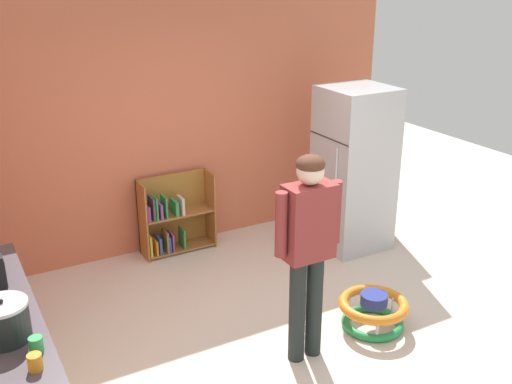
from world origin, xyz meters
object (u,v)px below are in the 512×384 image
object	(u,v)px
standing_person	(308,241)
bookshelf	(172,219)
green_cup	(36,345)
orange_cup	(35,362)
refrigerator	(354,169)
crock_pot	(4,321)
baby_walker	(373,311)

from	to	relation	value
standing_person	bookshelf	bearing A→B (deg)	95.12
green_cup	orange_cup	distance (m)	0.17
orange_cup	green_cup	bearing A→B (deg)	77.64
refrigerator	orange_cup	bearing A→B (deg)	-152.37
refrigerator	bookshelf	distance (m)	2.04
crock_pot	green_cup	distance (m)	0.27
bookshelf	green_cup	bearing A→B (deg)	-125.27
baby_walker	crock_pot	world-z (taller)	crock_pot
bookshelf	baby_walker	bearing A→B (deg)	-67.03
orange_cup	standing_person	bearing A→B (deg)	11.62
standing_person	orange_cup	world-z (taller)	standing_person
green_cup	orange_cup	world-z (taller)	same
refrigerator	crock_pot	bearing A→B (deg)	-157.81
crock_pot	orange_cup	distance (m)	0.40
standing_person	crock_pot	xyz separation A→B (m)	(-2.15, -0.04, -0.00)
bookshelf	standing_person	xyz separation A→B (m)	(0.21, -2.31, 0.65)
baby_walker	crock_pot	bearing A→B (deg)	-178.03
bookshelf	baby_walker	world-z (taller)	bookshelf
green_cup	standing_person	bearing A→B (deg)	7.32
bookshelf	baby_walker	xyz separation A→B (m)	(0.95, -2.25, -0.22)
bookshelf	green_cup	distance (m)	3.19
bookshelf	standing_person	bearing A→B (deg)	-84.88
standing_person	refrigerator	bearing A→B (deg)	43.08
refrigerator	green_cup	bearing A→B (deg)	-154.20
bookshelf	baby_walker	distance (m)	2.45
crock_pot	baby_walker	bearing A→B (deg)	1.97
refrigerator	crock_pot	world-z (taller)	refrigerator
crock_pot	green_cup	bearing A→B (deg)	-58.54
baby_walker	crock_pot	distance (m)	3.03
bookshelf	green_cup	size ratio (longest dim) A/B	8.95
crock_pot	green_cup	world-z (taller)	crock_pot
refrigerator	orange_cup	distance (m)	4.12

